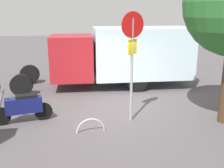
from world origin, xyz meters
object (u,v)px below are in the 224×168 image
Objects in this scene: box_truck_near at (120,53)px; motorcycle at (23,106)px; bike_rack_hoop at (91,132)px; stop_sign at (132,50)px.

motorcycle is at bearing 46.07° from box_truck_near.
box_truck_near is 5.17m from bike_rack_hoop.
box_truck_near reaches higher than bike_rack_hoop.
box_truck_near is 5.26m from motorcycle.
stop_sign reaches higher than motorcycle.
stop_sign is 2.69m from bike_rack_hoop.
stop_sign is at bearing -152.82° from bike_rack_hoop.
stop_sign is 3.96× the size of bike_rack_hoop.
motorcycle reaches higher than bike_rack_hoop.
motorcycle is 2.31m from bike_rack_hoop.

